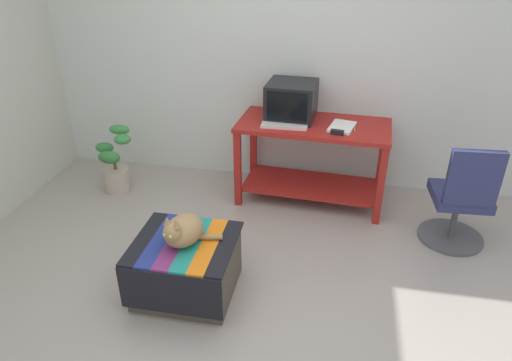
{
  "coord_description": "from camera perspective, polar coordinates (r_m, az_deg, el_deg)",
  "views": [
    {
      "loc": [
        0.53,
        -2.26,
        2.26
      ],
      "look_at": [
        -0.07,
        0.85,
        0.55
      ],
      "focal_mm": 32.34,
      "sensor_mm": 36.0,
      "label": 1
    }
  ],
  "objects": [
    {
      "name": "book",
      "position": [
        4.07,
        10.59,
        6.55
      ],
      "size": [
        0.25,
        0.33,
        0.02
      ],
      "primitive_type": "cube",
      "rotation": [
        0.0,
        0.0,
        -0.21
      ],
      "color": "white",
      "rests_on": "desk"
    },
    {
      "name": "stapler",
      "position": [
        3.92,
        10.01,
        5.9
      ],
      "size": [
        0.11,
        0.05,
        0.04
      ],
      "primitive_type": "cube",
      "rotation": [
        0.0,
        0.0,
        1.41
      ],
      "color": "black",
      "rests_on": "desk"
    },
    {
      "name": "cat",
      "position": [
        3.09,
        -9.06,
        -6.13
      ],
      "size": [
        0.4,
        0.36,
        0.26
      ],
      "rotation": [
        0.0,
        0.0,
        -0.27
      ],
      "color": "#9E7A4C",
      "rests_on": "ottoman_with_blanket"
    },
    {
      "name": "potted_plant",
      "position": [
        4.66,
        -16.95,
        1.7
      ],
      "size": [
        0.39,
        0.41,
        0.63
      ],
      "color": "#B7A893",
      "rests_on": "ground_plane"
    },
    {
      "name": "office_chair",
      "position": [
        3.97,
        24.02,
        -2.47
      ],
      "size": [
        0.52,
        0.52,
        0.89
      ],
      "rotation": [
        0.0,
        0.0,
        3.21
      ],
      "color": "#4C4C51",
      "rests_on": "ground_plane"
    },
    {
      "name": "desk",
      "position": [
        4.24,
        6.98,
        3.93
      ],
      "size": [
        1.38,
        0.72,
        0.77
      ],
      "rotation": [
        0.0,
        0.0,
        -0.06
      ],
      "color": "maroon",
      "rests_on": "ground_plane"
    },
    {
      "name": "keyboard",
      "position": [
        4.04,
        3.53,
        6.83
      ],
      "size": [
        0.4,
        0.16,
        0.02
      ],
      "primitive_type": "cube",
      "rotation": [
        0.0,
        0.0,
        0.03
      ],
      "color": "beige",
      "rests_on": "desk"
    },
    {
      "name": "ground_plane",
      "position": [
        3.23,
        -1.67,
        -15.91
      ],
      "size": [
        14.0,
        14.0,
        0.0
      ],
      "primitive_type": "plane",
      "color": "#9E9389"
    },
    {
      "name": "pen",
      "position": [
        4.09,
        12.05,
        6.4
      ],
      "size": [
        0.02,
        0.14,
        0.01
      ],
      "primitive_type": "cylinder",
      "rotation": [
        0.0,
        1.57,
        1.67
      ],
      "color": "#B7B7BC",
      "rests_on": "desk"
    },
    {
      "name": "tv_monitor",
      "position": [
        4.21,
        4.41,
        9.81
      ],
      "size": [
        0.45,
        0.46,
        0.33
      ],
      "rotation": [
        0.0,
        0.0,
        -0.06
      ],
      "color": "black",
      "rests_on": "desk"
    },
    {
      "name": "ottoman_with_blanket",
      "position": [
        3.29,
        -8.64,
        -10.48
      ],
      "size": [
        0.69,
        0.64,
        0.42
      ],
      "color": "#4C4238",
      "rests_on": "ground_plane"
    },
    {
      "name": "back_wall",
      "position": [
        4.44,
        4.0,
        15.84
      ],
      "size": [
        8.0,
        0.1,
        2.6
      ],
      "primitive_type": "cube",
      "color": "silver",
      "rests_on": "ground_plane"
    }
  ]
}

